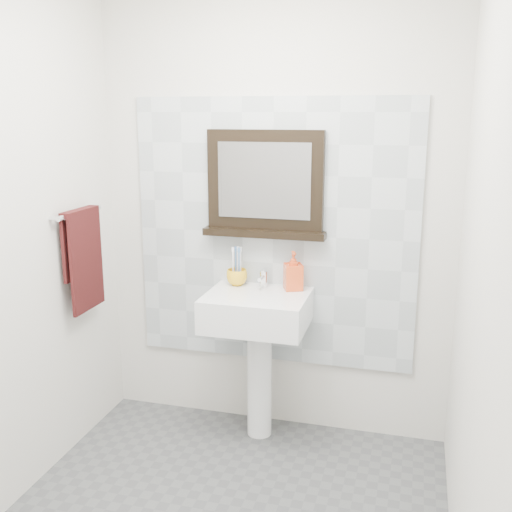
{
  "coord_description": "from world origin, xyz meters",
  "views": [
    {
      "loc": [
        0.77,
        -2.12,
        1.81
      ],
      "look_at": [
        0.05,
        0.55,
        1.15
      ],
      "focal_mm": 42.0,
      "sensor_mm": 36.0,
      "label": 1
    }
  ],
  "objects": [
    {
      "name": "splashback",
      "position": [
        0.0,
        1.09,
        1.15
      ],
      "size": [
        1.6,
        0.02,
        1.5
      ],
      "primitive_type": "cube",
      "color": "#B4BEC3",
      "rests_on": "back_wall"
    },
    {
      "name": "pedestal_sink",
      "position": [
        -0.03,
        0.87,
        0.68
      ],
      "size": [
        0.55,
        0.44,
        0.96
      ],
      "color": "white",
      "rests_on": "ground"
    },
    {
      "name": "toothbrush_cup",
      "position": [
        -0.19,
        1.0,
        0.91
      ],
      "size": [
        0.13,
        0.13,
        0.09
      ],
      "primitive_type": "imported",
      "rotation": [
        0.0,
        0.0,
        0.16
      ],
      "color": "yellow",
      "rests_on": "pedestal_sink"
    },
    {
      "name": "back_wall",
      "position": [
        0.0,
        1.1,
        1.25
      ],
      "size": [
        2.0,
        0.01,
        2.5
      ],
      "primitive_type": "cube",
      "color": "silver",
      "rests_on": "ground"
    },
    {
      "name": "toothbrushes",
      "position": [
        -0.19,
        1.01,
        0.98
      ],
      "size": [
        0.05,
        0.04,
        0.21
      ],
      "color": "white",
      "rests_on": "toothbrush_cup"
    },
    {
      "name": "front_wall",
      "position": [
        0.0,
        -1.1,
        1.25
      ],
      "size": [
        2.0,
        0.01,
        2.5
      ],
      "primitive_type": "cube",
      "color": "silver",
      "rests_on": "ground"
    },
    {
      "name": "hand_towel",
      "position": [
        -0.94,
        0.65,
        1.09
      ],
      "size": [
        0.06,
        0.3,
        0.55
      ],
      "color": "black",
      "rests_on": "towel_bar"
    },
    {
      "name": "framed_mirror",
      "position": [
        -0.04,
        1.06,
        1.42
      ],
      "size": [
        0.69,
        0.11,
        0.58
      ],
      "color": "black",
      "rests_on": "back_wall"
    },
    {
      "name": "towel_bar",
      "position": [
        -0.95,
        0.65,
        1.3
      ],
      "size": [
        0.07,
        0.4,
        0.03
      ],
      "color": "silver",
      "rests_on": "left_wall"
    },
    {
      "name": "soap_dispenser",
      "position": [
        0.14,
        1.0,
        0.97
      ],
      "size": [
        0.13,
        0.13,
        0.21
      ],
      "primitive_type": "imported",
      "rotation": [
        0.0,
        0.0,
        0.4
      ],
      "color": "red",
      "rests_on": "pedestal_sink"
    },
    {
      "name": "right_wall",
      "position": [
        1.0,
        0.0,
        1.25
      ],
      "size": [
        0.01,
        2.2,
        2.5
      ],
      "primitive_type": "cube",
      "color": "silver",
      "rests_on": "ground"
    }
  ]
}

